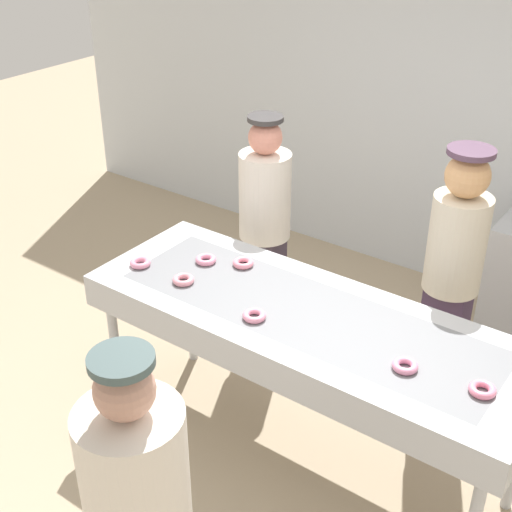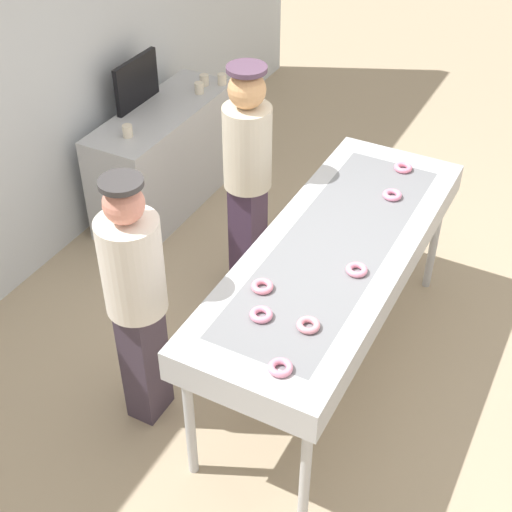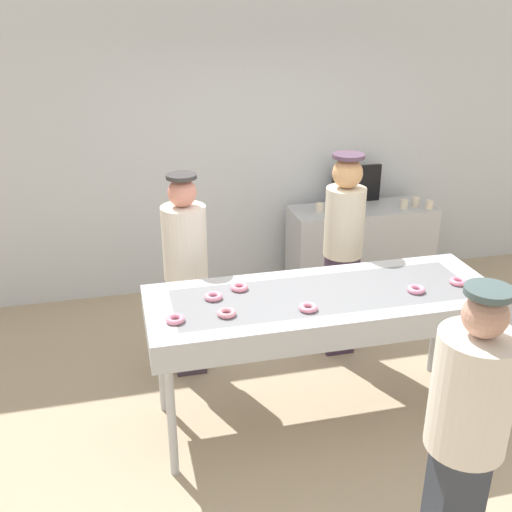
{
  "view_description": "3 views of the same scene",
  "coord_description": "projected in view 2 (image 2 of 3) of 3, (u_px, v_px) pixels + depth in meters",
  "views": [
    {
      "loc": [
        1.53,
        -2.54,
        2.99
      ],
      "look_at": [
        -0.41,
        0.14,
        1.12
      ],
      "focal_mm": 49.44,
      "sensor_mm": 36.0,
      "label": 1
    },
    {
      "loc": [
        -3.1,
        -1.13,
        3.49
      ],
      "look_at": [
        -0.36,
        0.32,
        1.04
      ],
      "focal_mm": 51.06,
      "sensor_mm": 36.0,
      "label": 2
    },
    {
      "loc": [
        -1.28,
        -3.36,
        2.79
      ],
      "look_at": [
        -0.39,
        0.3,
        1.17
      ],
      "focal_mm": 42.22,
      "sensor_mm": 36.0,
      "label": 3
    }
  ],
  "objects": [
    {
      "name": "strawberry_donut_4",
      "position": [
        261.0,
        315.0,
        3.64
      ],
      "size": [
        0.12,
        0.12,
        0.03
      ],
      "primitive_type": "torus",
      "rotation": [
        0.0,
        0.0,
        0.04
      ],
      "color": "pink",
      "rests_on": "fryer_conveyor"
    },
    {
      "name": "strawberry_donut_2",
      "position": [
        357.0,
        270.0,
        3.91
      ],
      "size": [
        0.12,
        0.12,
        0.03
      ],
      "primitive_type": "torus",
      "rotation": [
        0.0,
        0.0,
        1.52
      ],
      "color": "pink",
      "rests_on": "fryer_conveyor"
    },
    {
      "name": "paper_cup_2",
      "position": [
        204.0,
        80.0,
        5.97
      ],
      "size": [
        0.07,
        0.07,
        0.09
      ],
      "primitive_type": "cylinder",
      "color": "beige",
      "rests_on": "prep_counter"
    },
    {
      "name": "strawberry_donut_3",
      "position": [
        280.0,
        368.0,
        3.35
      ],
      "size": [
        0.13,
        0.13,
        0.03
      ],
      "primitive_type": "torus",
      "rotation": [
        0.0,
        0.0,
        0.12
      ],
      "color": "pink",
      "rests_on": "fryer_conveyor"
    },
    {
      "name": "back_wall",
      "position": [
        0.0,
        78.0,
        4.67
      ],
      "size": [
        8.0,
        0.12,
        2.98
      ],
      "primitive_type": "cube",
      "color": "silver",
      "rests_on": "ground"
    },
    {
      "name": "paper_cup_1",
      "position": [
        199.0,
        88.0,
        5.85
      ],
      "size": [
        0.07,
        0.07,
        0.09
      ],
      "primitive_type": "cylinder",
      "color": "beige",
      "rests_on": "prep_counter"
    },
    {
      "name": "fryer_conveyor",
      "position": [
        334.0,
        257.0,
        4.17
      ],
      "size": [
        2.36,
        0.83,
        0.99
      ],
      "color": "#B7BABF",
      "rests_on": "ground"
    },
    {
      "name": "prep_counter",
      "position": [
        166.0,
        158.0,
        5.93
      ],
      "size": [
        1.45,
        0.52,
        0.87
      ],
      "primitive_type": "cube",
      "color": "#B7BABF",
      "rests_on": "ground"
    },
    {
      "name": "worker_baker",
      "position": [
        248.0,
        174.0,
        4.73
      ],
      "size": [
        0.31,
        0.31,
        1.71
      ],
      "rotation": [
        0.0,
        0.0,
        2.9
      ],
      "color": "#3D2B42",
      "rests_on": "ground"
    },
    {
      "name": "strawberry_donut_1",
      "position": [
        403.0,
        168.0,
        4.73
      ],
      "size": [
        0.16,
        0.16,
        0.03
      ],
      "primitive_type": "torus",
      "rotation": [
        0.0,
        0.0,
        2.18
      ],
      "color": "pink",
      "rests_on": "fryer_conveyor"
    },
    {
      "name": "menu_display",
      "position": [
        136.0,
        82.0,
        5.61
      ],
      "size": [
        0.51,
        0.04,
        0.38
      ],
      "primitive_type": "cube",
      "color": "black",
      "rests_on": "prep_counter"
    },
    {
      "name": "worker_assistant",
      "position": [
        136.0,
        293.0,
        3.88
      ],
      "size": [
        0.33,
        0.33,
        1.64
      ],
      "rotation": [
        0.0,
        0.0,
        3.25
      ],
      "color": "#3F3343",
      "rests_on": "ground"
    },
    {
      "name": "strawberry_donut_6",
      "position": [
        262.0,
        286.0,
        3.8
      ],
      "size": [
        0.13,
        0.13,
        0.03
      ],
      "primitive_type": "torus",
      "rotation": [
        0.0,
        0.0,
        3.08
      ],
      "color": "pink",
      "rests_on": "fryer_conveyor"
    },
    {
      "name": "paper_cup_0",
      "position": [
        128.0,
        131.0,
        5.3
      ],
      "size": [
        0.07,
        0.07,
        0.09
      ],
      "primitive_type": "cylinder",
      "color": "beige",
      "rests_on": "prep_counter"
    },
    {
      "name": "strawberry_donut_5",
      "position": [
        392.0,
        195.0,
        4.48
      ],
      "size": [
        0.15,
        0.15,
        0.03
      ],
      "primitive_type": "torus",
      "rotation": [
        0.0,
        0.0,
        1.28
      ],
      "color": "pink",
      "rests_on": "fryer_conveyor"
    },
    {
      "name": "paper_cup_3",
      "position": [
        222.0,
        79.0,
        5.98
      ],
      "size": [
        0.07,
        0.07,
        0.09
      ],
      "primitive_type": "cylinder",
      "color": "beige",
      "rests_on": "prep_counter"
    },
    {
      "name": "ground_plane",
      "position": [
        325.0,
        365.0,
        4.73
      ],
      "size": [
        16.0,
        16.0,
        0.0
      ],
      "primitive_type": "plane",
      "color": "tan"
    },
    {
      "name": "strawberry_donut_0",
      "position": [
        308.0,
        325.0,
        3.58
      ],
      "size": [
        0.16,
        0.16,
        0.03
      ],
      "primitive_type": "torus",
      "rotation": [
        0.0,
        0.0,
        1.13
      ],
      "color": "pink",
      "rests_on": "fryer_conveyor"
    }
  ]
}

